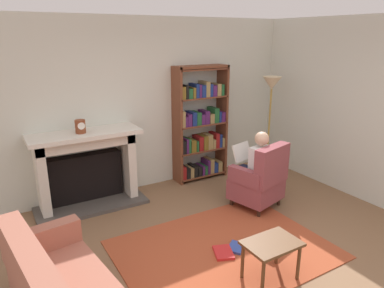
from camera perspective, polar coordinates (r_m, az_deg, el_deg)
ground at (r=4.16m, az=7.66°, el=-18.56°), size 14.00×14.00×0.00m
back_wall at (r=5.69m, az=-7.86°, el=6.20°), size 5.60×0.10×2.70m
side_wall_right at (r=6.25m, az=20.43°, el=6.27°), size 0.10×5.20×2.70m
area_rug at (r=4.35m, az=5.13°, el=-16.59°), size 2.40×1.80×0.01m
fireplace at (r=5.35m, az=-16.67°, el=-3.48°), size 1.56×0.64×1.13m
mantel_clock at (r=5.07m, az=-17.58°, el=2.71°), size 0.14×0.14×0.18m
bookshelf at (r=6.01m, az=1.37°, el=3.06°), size 0.93×0.32×1.95m
armchair_reading at (r=5.19m, az=10.97°, el=-5.73°), size 0.78×0.76×0.97m
seated_reader at (r=5.18m, az=10.02°, el=-3.39°), size 0.45×0.58×1.14m
side_table at (r=3.79m, az=12.71°, el=-16.07°), size 0.56×0.39×0.44m
scattered_books at (r=4.31m, az=7.36°, el=-16.69°), size 0.75×0.56×0.03m
floor_lamp at (r=6.23m, az=12.68°, el=8.16°), size 0.32×0.32×1.75m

